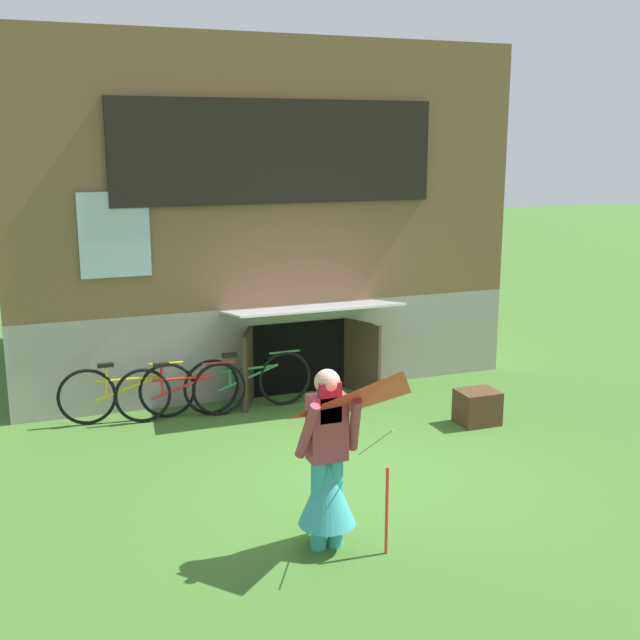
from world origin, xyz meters
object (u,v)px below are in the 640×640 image
person (327,474)px  wooden_crate (477,407)px  kite (402,423)px  bicycle_red (181,391)px  bicycle_green (249,382)px  bicycle_yellow (127,392)px

person → wooden_crate: 3.83m
kite → bicycle_red: (-0.97, 4.47, -0.95)m
bicycle_green → bicycle_red: size_ratio=1.05×
person → kite: bearing=-29.6°
kite → bicycle_yellow: (-1.65, 4.63, -0.94)m
bicycle_yellow → wooden_crate: size_ratio=3.49×
kite → bicycle_green: size_ratio=0.90×
bicycle_green → bicycle_red: 0.93m
bicycle_green → wooden_crate: (2.62, -1.59, -0.18)m
person → kite: (0.43, -0.59, 0.62)m
person → bicycle_green: (0.38, 3.92, -0.31)m
bicycle_green → wooden_crate: 3.07m
person → kite: person is taller
bicycle_red → bicycle_yellow: (-0.68, 0.17, 0.01)m
bicycle_green → bicycle_red: bearing=-178.9°
kite → person: bearing=125.6°
bicycle_red → wooden_crate: (3.55, -1.54, -0.16)m
kite → bicycle_green: 4.61m
bicycle_green → person: bearing=-97.5°
wooden_crate → bicycle_yellow: bearing=158.0°
bicycle_yellow → wooden_crate: (4.22, -1.70, -0.17)m
kite → bicycle_red: bearing=102.3°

